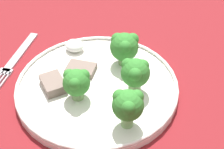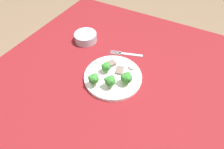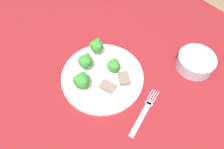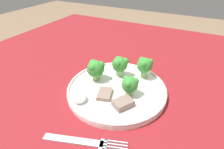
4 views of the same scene
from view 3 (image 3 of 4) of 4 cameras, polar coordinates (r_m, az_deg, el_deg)
The scene contains 12 objects.
ground_plane at distance 1.41m, azimuth -2.22°, elevation -17.55°, with size 8.00×8.00×0.00m, color #7F664C.
table at distance 0.79m, azimuth -3.78°, elevation -4.67°, with size 1.21×1.20×0.75m.
dinner_plate at distance 0.71m, azimuth -2.51°, elevation -0.62°, with size 0.27×0.27×0.02m.
fork at distance 0.67m, azimuth 8.31°, elevation -9.87°, with size 0.07×0.17×0.00m.
cream_bowl at distance 0.78m, azimuth 20.98°, elevation 3.02°, with size 0.12×0.12×0.05m.
broccoli_floret_near_rim_left at distance 0.69m, azimuth 0.44°, elevation 2.31°, with size 0.04×0.04×0.05m.
broccoli_floret_center_left at distance 0.70m, azimuth -6.84°, elevation 3.51°, with size 0.05×0.05×0.06m.
broccoli_floret_back_left at distance 0.74m, azimuth -4.06°, elevation 7.45°, with size 0.05×0.04×0.06m.
broccoli_floret_front_left at distance 0.66m, azimuth -7.94°, elevation -1.63°, with size 0.05×0.05×0.06m.
meat_slice_front_slice at distance 0.68m, azimuth -1.12°, elevation -3.15°, with size 0.06×0.05×0.01m.
meat_slice_middle_slice at distance 0.70m, azimuth 3.18°, elevation -1.04°, with size 0.06×0.05×0.02m.
sauce_dollop at distance 0.65m, azimuth -1.34°, elevation -7.80°, with size 0.04×0.03×0.02m.
Camera 3 is at (0.32, -0.21, 1.36)m, focal length 35.00 mm.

